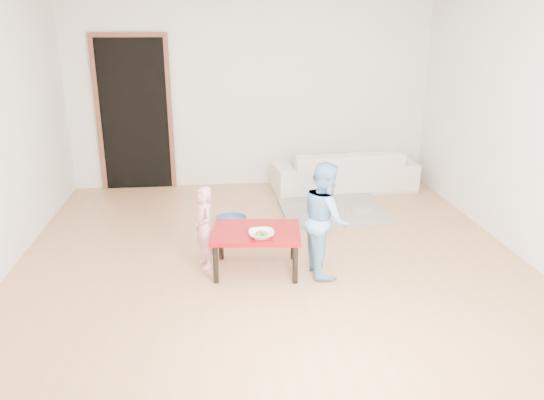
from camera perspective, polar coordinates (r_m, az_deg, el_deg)
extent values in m
cube|color=tan|center=(5.43, -0.23, -5.83)|extent=(5.00, 5.00, 0.01)
cube|color=white|center=(7.49, -2.27, 11.40)|extent=(5.00, 0.02, 2.60)
cube|color=white|center=(5.84, 25.21, 7.54)|extent=(0.02, 5.00, 2.60)
imported|color=silver|center=(7.44, 7.70, 3.22)|extent=(2.01, 0.93, 0.57)
cube|color=orange|center=(7.20, 5.03, 4.00)|extent=(0.47, 0.43, 0.11)
imported|color=white|center=(4.77, -1.14, -3.72)|extent=(0.23, 0.23, 0.06)
imported|color=#E76984|center=(5.05, -7.32, -2.97)|extent=(0.28, 0.34, 0.80)
imported|color=#64A5E9|center=(4.89, 5.71, -2.00)|extent=(0.44, 0.55, 1.07)
imported|color=#2C5BA7|center=(6.11, -4.44, -2.40)|extent=(0.37, 0.37, 0.12)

